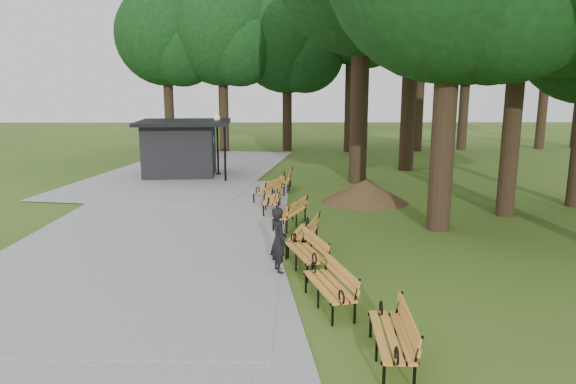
{
  "coord_description": "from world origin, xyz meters",
  "views": [
    {
      "loc": [
        -0.15,
        -12.72,
        4.37
      ],
      "look_at": [
        0.06,
        3.2,
        1.1
      ],
      "focal_mm": 32.56,
      "sensor_mm": 36.0,
      "label": 1
    }
  ],
  "objects_px": {
    "bench_0": "(391,336)",
    "bench_1": "(329,286)",
    "person": "(279,240)",
    "kiosk": "(180,148)",
    "bench_4": "(290,213)",
    "bench_3": "(303,234)",
    "bench_5": "(272,199)",
    "dirt_mound": "(365,191)",
    "bench_6": "(269,189)",
    "lamp_post": "(217,132)",
    "bench_2": "(305,252)",
    "bench_7": "(284,180)",
    "lawn_tree_4": "(413,2)"
  },
  "relations": [
    {
      "from": "dirt_mound",
      "to": "bench_6",
      "type": "distance_m",
      "value": 3.65
    },
    {
      "from": "bench_6",
      "to": "lamp_post",
      "type": "bearing_deg",
      "value": -128.79
    },
    {
      "from": "person",
      "to": "bench_0",
      "type": "relative_size",
      "value": 0.83
    },
    {
      "from": "bench_0",
      "to": "lawn_tree_4",
      "type": "distance_m",
      "value": 21.47
    },
    {
      "from": "dirt_mound",
      "to": "bench_5",
      "type": "relative_size",
      "value": 1.46
    },
    {
      "from": "kiosk",
      "to": "bench_1",
      "type": "bearing_deg",
      "value": -72.95
    },
    {
      "from": "kiosk",
      "to": "bench_1",
      "type": "xyz_separation_m",
      "value": [
        5.87,
        -15.55,
        -0.91
      ]
    },
    {
      "from": "kiosk",
      "to": "bench_4",
      "type": "distance_m",
      "value": 10.79
    },
    {
      "from": "bench_1",
      "to": "bench_7",
      "type": "height_order",
      "value": "same"
    },
    {
      "from": "bench_5",
      "to": "bench_7",
      "type": "xyz_separation_m",
      "value": [
        0.44,
        3.8,
        0.0
      ]
    },
    {
      "from": "bench_0",
      "to": "bench_1",
      "type": "distance_m",
      "value": 2.26
    },
    {
      "from": "bench_0",
      "to": "bench_4",
      "type": "xyz_separation_m",
      "value": [
        -1.48,
        8.26,
        0.0
      ]
    },
    {
      "from": "lamp_post",
      "to": "dirt_mound",
      "type": "bearing_deg",
      "value": -44.58
    },
    {
      "from": "bench_1",
      "to": "bench_6",
      "type": "height_order",
      "value": "same"
    },
    {
      "from": "bench_4",
      "to": "bench_3",
      "type": "bearing_deg",
      "value": 30.01
    },
    {
      "from": "bench_6",
      "to": "lawn_tree_4",
      "type": "xyz_separation_m",
      "value": [
        7.0,
        7.36,
        7.94
      ]
    },
    {
      "from": "bench_0",
      "to": "bench_7",
      "type": "relative_size",
      "value": 1.0
    },
    {
      "from": "person",
      "to": "bench_2",
      "type": "distance_m",
      "value": 0.74
    },
    {
      "from": "bench_4",
      "to": "bench_6",
      "type": "bearing_deg",
      "value": -146.7
    },
    {
      "from": "bench_1",
      "to": "bench_7",
      "type": "distance_m",
      "value": 11.93
    },
    {
      "from": "bench_5",
      "to": "bench_7",
      "type": "distance_m",
      "value": 3.82
    },
    {
      "from": "person",
      "to": "lawn_tree_4",
      "type": "bearing_deg",
      "value": -41.49
    },
    {
      "from": "person",
      "to": "dirt_mound",
      "type": "height_order",
      "value": "person"
    },
    {
      "from": "bench_4",
      "to": "bench_0",
      "type": "bearing_deg",
      "value": 32.44
    },
    {
      "from": "lamp_post",
      "to": "bench_1",
      "type": "xyz_separation_m",
      "value": [
        4.05,
        -15.69,
        -1.71
      ]
    },
    {
      "from": "bench_6",
      "to": "bench_7",
      "type": "bearing_deg",
      "value": -169.24
    },
    {
      "from": "bench_2",
      "to": "bench_5",
      "type": "relative_size",
      "value": 1.0
    },
    {
      "from": "dirt_mound",
      "to": "bench_3",
      "type": "bearing_deg",
      "value": -114.22
    },
    {
      "from": "kiosk",
      "to": "lamp_post",
      "type": "relative_size",
      "value": 1.46
    },
    {
      "from": "bench_1",
      "to": "bench_2",
      "type": "bearing_deg",
      "value": 175.18
    },
    {
      "from": "bench_5",
      "to": "bench_7",
      "type": "height_order",
      "value": "same"
    },
    {
      "from": "person",
      "to": "bench_1",
      "type": "xyz_separation_m",
      "value": [
        1.01,
        -2.0,
        -0.35
      ]
    },
    {
      "from": "bench_0",
      "to": "person",
      "type": "bearing_deg",
      "value": -153.32
    },
    {
      "from": "bench_5",
      "to": "bench_6",
      "type": "distance_m",
      "value": 1.78
    },
    {
      "from": "bench_3",
      "to": "bench_4",
      "type": "xyz_separation_m",
      "value": [
        -0.32,
        2.38,
        0.0
      ]
    },
    {
      "from": "lamp_post",
      "to": "bench_0",
      "type": "relative_size",
      "value": 1.56
    },
    {
      "from": "bench_7",
      "to": "lawn_tree_4",
      "type": "relative_size",
      "value": 0.16
    },
    {
      "from": "person",
      "to": "bench_2",
      "type": "height_order",
      "value": "person"
    },
    {
      "from": "bench_3",
      "to": "bench_5",
      "type": "relative_size",
      "value": 1.0
    },
    {
      "from": "person",
      "to": "bench_6",
      "type": "bearing_deg",
      "value": -15.16
    },
    {
      "from": "bench_5",
      "to": "dirt_mound",
      "type": "bearing_deg",
      "value": 115.55
    },
    {
      "from": "kiosk",
      "to": "bench_4",
      "type": "xyz_separation_m",
      "value": [
        5.19,
        -9.41,
        -0.91
      ]
    },
    {
      "from": "bench_0",
      "to": "bench_6",
      "type": "relative_size",
      "value": 1.0
    },
    {
      "from": "kiosk",
      "to": "bench_4",
      "type": "height_order",
      "value": "kiosk"
    },
    {
      "from": "bench_3",
      "to": "dirt_mound",
      "type": "bearing_deg",
      "value": 170.06
    },
    {
      "from": "bench_3",
      "to": "bench_4",
      "type": "bearing_deg",
      "value": -158.0
    },
    {
      "from": "bench_2",
      "to": "bench_3",
      "type": "relative_size",
      "value": 1.0
    },
    {
      "from": "bench_2",
      "to": "bench_5",
      "type": "height_order",
      "value": "same"
    },
    {
      "from": "person",
      "to": "bench_3",
      "type": "bearing_deg",
      "value": -38.36
    },
    {
      "from": "kiosk",
      "to": "dirt_mound",
      "type": "height_order",
      "value": "kiosk"
    }
  ]
}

